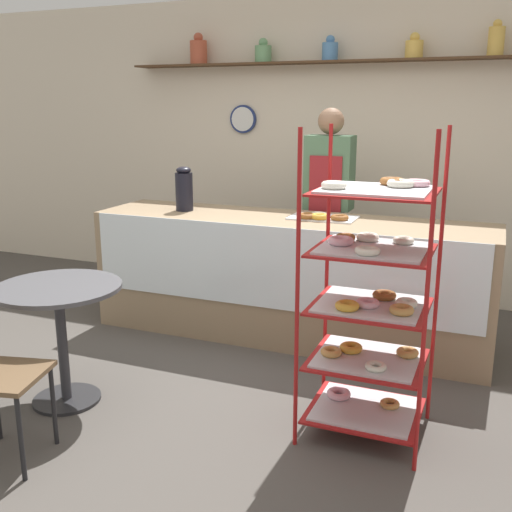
% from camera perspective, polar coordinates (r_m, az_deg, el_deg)
% --- Properties ---
extents(ground_plane, '(14.00, 14.00, 0.00)m').
position_cam_1_polar(ground_plane, '(3.85, -2.02, -12.64)').
color(ground_plane, '#4C4742').
extents(back_wall, '(10.00, 0.30, 2.70)m').
position_cam_1_polar(back_wall, '(5.62, 7.56, 10.32)').
color(back_wall, beige).
rests_on(back_wall, ground_plane).
extents(display_counter, '(2.98, 0.72, 0.93)m').
position_cam_1_polar(display_counter, '(4.55, 3.09, -2.06)').
color(display_counter, '#937A5B').
rests_on(display_counter, ground_plane).
extents(pastry_rack, '(0.64, 0.56, 1.64)m').
position_cam_1_polar(pastry_rack, '(3.17, 10.83, -4.02)').
color(pastry_rack, '#A51919').
rests_on(pastry_rack, ground_plane).
extents(person_worker, '(0.37, 0.23, 1.72)m').
position_cam_1_polar(person_worker, '(4.87, 6.92, 4.78)').
color(person_worker, '#282833').
rests_on(person_worker, ground_plane).
extents(cafe_table, '(0.73, 0.73, 0.73)m').
position_cam_1_polar(cafe_table, '(3.69, -18.17, -5.34)').
color(cafe_table, '#262628').
rests_on(cafe_table, ground_plane).
extents(coffee_carafe, '(0.14, 0.14, 0.35)m').
position_cam_1_polar(coffee_carafe, '(4.76, -6.86, 6.33)').
color(coffee_carafe, black).
rests_on(coffee_carafe, display_counter).
extents(donut_tray_counter, '(0.49, 0.31, 0.05)m').
position_cam_1_polar(donut_tray_counter, '(4.40, 6.29, 3.73)').
color(donut_tray_counter, white).
rests_on(donut_tray_counter, display_counter).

